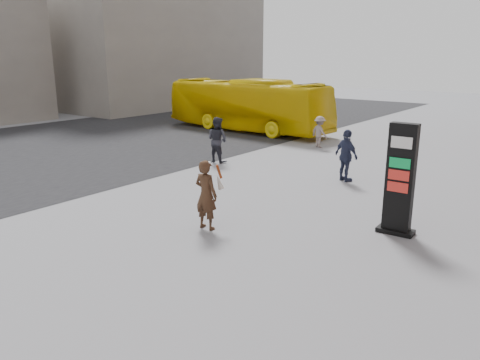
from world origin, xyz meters
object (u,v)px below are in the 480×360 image
Objects in this scene: pedestrian_b at (320,132)px; pedestrian_c at (346,156)px; pedestrian_a at (217,140)px; woman at (206,194)px; bus at (247,105)px; info_pylon at (400,180)px.

pedestrian_c is at bearing 147.94° from pedestrian_b.
pedestrian_b is at bearing -109.04° from pedestrian_a.
woman is 15.93m from bus.
woman is 0.96× the size of pedestrian_a.
pedestrian_c is (-3.15, 3.78, -0.46)m from info_pylon.
info_pylon reaches higher than woman.
woman reaches higher than pedestrian_b.
info_pylon is 11.04m from pedestrian_b.
bus is at bearing -58.30° from woman.
info_pylon is at bearing 149.29° from pedestrian_b.
pedestrian_b is at bearing -29.30° from pedestrian_c.
info_pylon is 4.94m from pedestrian_c.
pedestrian_c is (0.76, 6.39, -0.01)m from woman.
woman is at bearing 125.52° from pedestrian_b.
pedestrian_c is at bearing -122.00° from bus.
info_pylon reaches higher than pedestrian_a.
info_pylon is at bearing -147.83° from woman.
pedestrian_a is 1.02× the size of pedestrian_c.
bus is (-8.74, 13.31, 0.55)m from woman.
info_pylon is 1.85× the size of pedestrian_b.
pedestrian_a is at bearing -147.24° from bus.
bus is 5.70× the size of pedestrian_a.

